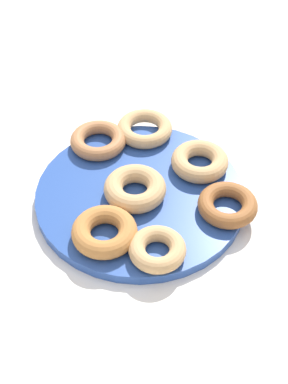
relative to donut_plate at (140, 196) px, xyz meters
name	(u,v)px	position (x,y,z in m)	size (l,w,h in m)	color
ground_plane	(140,199)	(0.00, 0.00, -0.01)	(2.40, 2.40, 0.00)	white
donut_plate	(140,196)	(0.00, 0.00, 0.00)	(0.31, 0.31, 0.02)	#284C9E
donut_0	(104,232)	(0.06, 0.08, 0.02)	(0.09, 0.09, 0.03)	#BC7A3D
donut_1	(145,129)	(-0.03, -0.13, 0.02)	(0.09, 0.09, 0.02)	tan
donut_2	(154,250)	(0.00, 0.12, 0.02)	(0.08, 0.08, 0.02)	tan
donut_3	(228,205)	(-0.11, 0.06, 0.02)	(0.09, 0.09, 0.02)	#995B2D
donut_4	(98,140)	(0.05, -0.12, 0.02)	(0.09, 0.09, 0.02)	#B27547
donut_5	(200,161)	(-0.10, -0.03, 0.02)	(0.09, 0.09, 0.03)	tan
donut_6	(135,189)	(0.01, 0.01, 0.02)	(0.09, 0.09, 0.03)	tan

